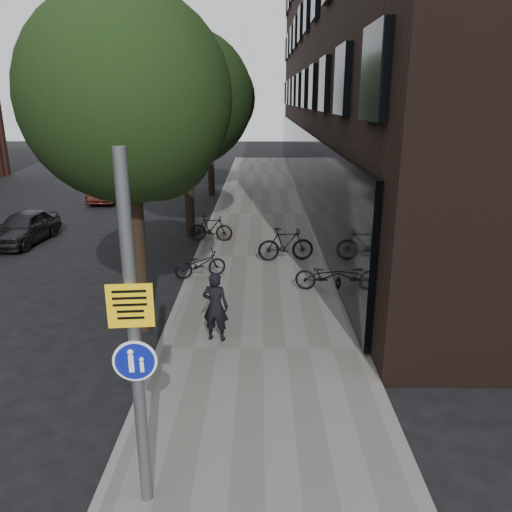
{
  "coord_description": "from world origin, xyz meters",
  "views": [
    {
      "loc": [
        0.17,
        -6.33,
        5.27
      ],
      "look_at": [
        0.09,
        4.02,
        2.0
      ],
      "focal_mm": 35.0,
      "sensor_mm": 36.0,
      "label": 1
    }
  ],
  "objects_px": {
    "signpost": "(135,341)",
    "parked_car_near": "(24,227)",
    "pedestrian": "(215,307)",
    "parked_bike_facade_near": "(326,276)"
  },
  "relations": [
    {
      "from": "signpost",
      "to": "parked_car_near",
      "type": "distance_m",
      "value": 14.97
    },
    {
      "from": "signpost",
      "to": "parked_car_near",
      "type": "relative_size",
      "value": 1.3
    },
    {
      "from": "signpost",
      "to": "pedestrian",
      "type": "xyz_separation_m",
      "value": [
        0.54,
        4.66,
        -1.56
      ]
    },
    {
      "from": "pedestrian",
      "to": "parked_bike_facade_near",
      "type": "distance_m",
      "value": 4.07
    },
    {
      "from": "pedestrian",
      "to": "parked_bike_facade_near",
      "type": "bearing_deg",
      "value": -121.96
    },
    {
      "from": "signpost",
      "to": "parked_bike_facade_near",
      "type": "distance_m",
      "value": 8.51
    },
    {
      "from": "parked_bike_facade_near",
      "to": "parked_car_near",
      "type": "distance_m",
      "value": 12.0
    },
    {
      "from": "pedestrian",
      "to": "signpost",
      "type": "bearing_deg",
      "value": 95.07
    },
    {
      "from": "pedestrian",
      "to": "parked_car_near",
      "type": "distance_m",
      "value": 11.45
    },
    {
      "from": "parked_bike_facade_near",
      "to": "parked_car_near",
      "type": "height_order",
      "value": "parked_car_near"
    }
  ]
}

